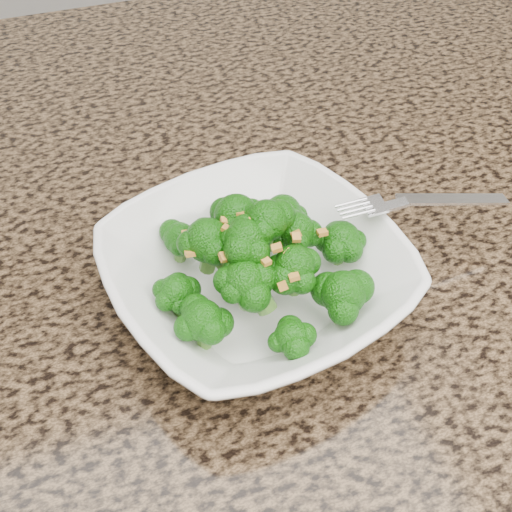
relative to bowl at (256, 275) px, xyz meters
name	(u,v)px	position (x,y,z in m)	size (l,w,h in m)	color
cabinet	(237,474)	(0.00, 0.07, -0.49)	(1.55, 0.95, 0.87)	#342315
granite_counter	(226,252)	(0.00, 0.07, -0.04)	(1.64, 1.04, 0.03)	brown
bowl	(256,275)	(0.00, 0.00, 0.00)	(0.23, 0.23, 0.06)	white
broccoli_pile	(256,221)	(0.00, 0.00, 0.06)	(0.20, 0.20, 0.06)	#16630B
garlic_topping	(256,185)	(0.00, 0.00, 0.09)	(0.12, 0.12, 0.01)	gold
fork	(399,204)	(0.13, 0.01, 0.03)	(0.17, 0.03, 0.01)	silver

